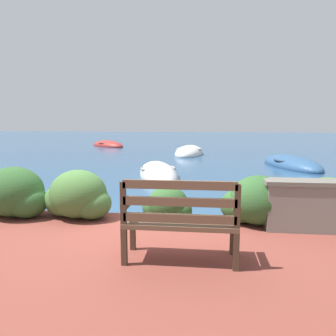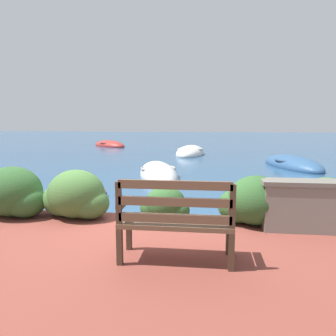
{
  "view_description": "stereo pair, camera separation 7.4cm",
  "coord_description": "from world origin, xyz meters",
  "px_view_note": "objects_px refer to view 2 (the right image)",
  "views": [
    {
      "loc": [
        1.14,
        -5.12,
        1.76
      ],
      "look_at": [
        0.09,
        4.19,
        0.35
      ],
      "focal_mm": 35.0,
      "sensor_mm": 36.0,
      "label": 1
    },
    {
      "loc": [
        1.21,
        -5.11,
        1.76
      ],
      "look_at": [
        0.09,
        4.19,
        0.35
      ],
      "focal_mm": 35.0,
      "sensor_mm": 36.0,
      "label": 2
    }
  ],
  "objects_px": {
    "rowboat_mid": "(292,165)",
    "rowboat_far": "(190,153)",
    "mooring_buoy": "(97,194)",
    "park_bench": "(176,219)",
    "rowboat_outer": "(109,145)",
    "rowboat_nearest": "(158,175)"
  },
  "relations": [
    {
      "from": "rowboat_mid",
      "to": "mooring_buoy",
      "type": "height_order",
      "value": "rowboat_mid"
    },
    {
      "from": "rowboat_mid",
      "to": "rowboat_far",
      "type": "distance_m",
      "value": 5.49
    },
    {
      "from": "mooring_buoy",
      "to": "rowboat_mid",
      "type": "bearing_deg",
      "value": 43.73
    },
    {
      "from": "rowboat_outer",
      "to": "mooring_buoy",
      "type": "distance_m",
      "value": 14.11
    },
    {
      "from": "park_bench",
      "to": "rowboat_mid",
      "type": "height_order",
      "value": "park_bench"
    },
    {
      "from": "park_bench",
      "to": "rowboat_mid",
      "type": "xyz_separation_m",
      "value": [
        3.45,
        9.04,
        -0.64
      ]
    },
    {
      "from": "park_bench",
      "to": "mooring_buoy",
      "type": "distance_m",
      "value": 4.31
    },
    {
      "from": "rowboat_far",
      "to": "mooring_buoy",
      "type": "xyz_separation_m",
      "value": [
        -1.63,
        -9.14,
        -0.0
      ]
    },
    {
      "from": "rowboat_far",
      "to": "park_bench",
      "type": "bearing_deg",
      "value": 10.63
    },
    {
      "from": "park_bench",
      "to": "rowboat_outer",
      "type": "bearing_deg",
      "value": 114.32
    },
    {
      "from": "park_bench",
      "to": "rowboat_mid",
      "type": "relative_size",
      "value": 0.35
    },
    {
      "from": "park_bench",
      "to": "rowboat_nearest",
      "type": "bearing_deg",
      "value": 105.41
    },
    {
      "from": "rowboat_far",
      "to": "rowboat_mid",
      "type": "bearing_deg",
      "value": 54.68
    },
    {
      "from": "rowboat_nearest",
      "to": "mooring_buoy",
      "type": "bearing_deg",
      "value": 142.42
    },
    {
      "from": "rowboat_outer",
      "to": "mooring_buoy",
      "type": "bearing_deg",
      "value": -32.84
    },
    {
      "from": "park_bench",
      "to": "rowboat_mid",
      "type": "distance_m",
      "value": 9.7
    },
    {
      "from": "rowboat_far",
      "to": "rowboat_outer",
      "type": "height_order",
      "value": "rowboat_far"
    },
    {
      "from": "rowboat_outer",
      "to": "rowboat_mid",
      "type": "bearing_deg",
      "value": 0.34
    },
    {
      "from": "rowboat_far",
      "to": "rowboat_outer",
      "type": "bearing_deg",
      "value": -120.61
    },
    {
      "from": "rowboat_mid",
      "to": "rowboat_far",
      "type": "relative_size",
      "value": 1.12
    },
    {
      "from": "park_bench",
      "to": "rowboat_outer",
      "type": "relative_size",
      "value": 0.41
    },
    {
      "from": "rowboat_nearest",
      "to": "rowboat_far",
      "type": "distance_m",
      "value": 6.55
    }
  ]
}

